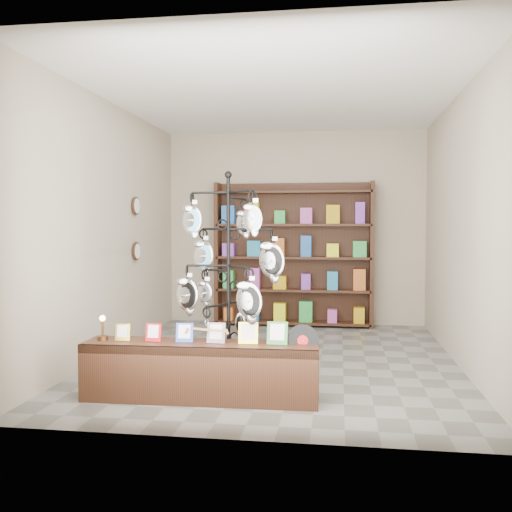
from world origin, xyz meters
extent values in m
plane|color=slate|center=(0.00, 0.00, 0.00)|extent=(5.00, 5.00, 0.00)
plane|color=#AB9F89|center=(0.00, 2.50, 1.50)|extent=(4.00, 0.00, 4.00)
plane|color=#AB9F89|center=(0.00, -2.50, 1.50)|extent=(4.00, 0.00, 4.00)
plane|color=#AB9F89|center=(-2.00, 0.00, 1.50)|extent=(0.00, 5.00, 5.00)
plane|color=#AB9F89|center=(2.00, 0.00, 1.50)|extent=(0.00, 5.00, 5.00)
plane|color=white|center=(0.00, 0.00, 3.00)|extent=(5.00, 5.00, 0.00)
cylinder|color=black|center=(-0.29, -1.40, 0.01)|extent=(0.54, 0.54, 0.03)
cylinder|color=black|center=(-0.29, -1.40, 0.99)|extent=(0.04, 0.04, 1.97)
sphere|color=black|center=(-0.29, -1.40, 1.99)|extent=(0.07, 0.07, 0.07)
ellipsoid|color=silver|center=(-0.22, -1.20, 0.62)|extent=(0.11, 0.07, 0.21)
cube|color=#A56F45|center=(-0.44, -1.64, 0.63)|extent=(0.37, 0.12, 0.04)
cube|color=black|center=(-0.50, -1.61, 0.25)|extent=(2.08, 0.48, 0.51)
cube|color=gold|center=(-1.21, -1.63, 0.58)|extent=(0.13, 0.05, 0.15)
cube|color=#B10E11|center=(-0.93, -1.62, 0.59)|extent=(0.14, 0.05, 0.16)
cube|color=#263FA5|center=(-0.64, -1.61, 0.59)|extent=(0.15, 0.06, 0.17)
cube|color=#E54C33|center=(-0.36, -1.61, 0.60)|extent=(0.16, 0.06, 0.18)
cube|color=gold|center=(-0.08, -1.60, 0.60)|extent=(0.17, 0.06, 0.19)
cube|color=#337233|center=(0.18, -1.59, 0.61)|extent=(0.18, 0.06, 0.20)
cylinder|color=black|center=(0.39, -1.54, 0.54)|extent=(0.28, 0.07, 0.28)
cylinder|color=#B10E11|center=(0.39, -1.54, 0.54)|extent=(0.09, 0.03, 0.09)
cylinder|color=#4F2E16|center=(-1.40, -1.63, 0.53)|extent=(0.09, 0.09, 0.04)
cylinder|color=#4F2E16|center=(-1.40, -1.63, 0.61)|extent=(0.02, 0.02, 0.13)
sphere|color=#FFBF59|center=(-1.40, -1.63, 0.71)|extent=(0.05, 0.05, 0.05)
cube|color=black|center=(0.00, 2.44, 1.10)|extent=(2.40, 0.04, 2.20)
cube|color=black|center=(-1.18, 2.28, 1.10)|extent=(0.06, 0.36, 2.20)
cube|color=black|center=(1.18, 2.28, 1.10)|extent=(0.06, 0.36, 2.20)
cube|color=black|center=(0.00, 2.28, 0.05)|extent=(2.36, 0.36, 0.04)
cube|color=black|center=(0.00, 2.28, 0.55)|extent=(2.36, 0.36, 0.03)
cube|color=black|center=(0.00, 2.28, 1.05)|extent=(2.36, 0.36, 0.04)
cube|color=black|center=(0.00, 2.28, 1.55)|extent=(2.36, 0.36, 0.04)
cube|color=black|center=(0.00, 2.28, 2.05)|extent=(2.36, 0.36, 0.04)
cylinder|color=black|center=(-1.97, 0.80, 1.80)|extent=(0.03, 0.24, 0.24)
cylinder|color=black|center=(-1.97, 0.80, 1.20)|extent=(0.03, 0.24, 0.24)
camera|label=1|loc=(0.70, -6.44, 1.53)|focal=40.00mm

